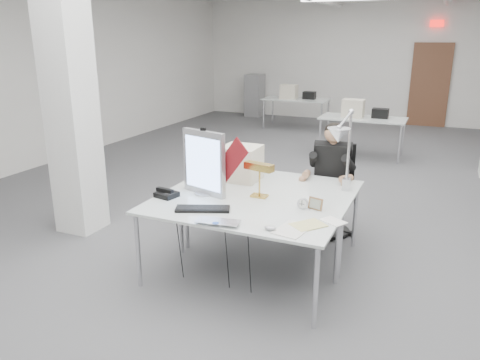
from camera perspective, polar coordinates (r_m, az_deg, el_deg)
The scene contains 23 objects.
room_shell at distance 6.47m, azimuth 9.71°, elevation 11.92°, with size 10.04×14.04×3.24m.
desk_main at distance 4.23m, azimuth -0.24°, elevation -3.84°, with size 1.80×0.90×0.03m, color silver.
desk_second at distance 5.03m, azimuth 3.90°, elevation -0.46°, with size 1.80×0.90×0.03m, color silver.
bg_desk_a at distance 9.35m, azimuth 14.76°, elevation 7.27°, with size 1.60×0.80×0.03m, color silver.
bg_desk_b at distance 11.91m, azimuth 6.89°, elevation 9.74°, with size 1.60×0.80×0.03m, color silver.
filing_cabinet at distance 13.85m, azimuth 1.80°, elevation 10.29°, with size 0.45×0.55×1.20m, color gray.
office_chair at distance 5.55m, azimuth 11.08°, elevation -1.21°, with size 0.53×0.53×1.08m, color black, non-canonical shape.
seated_person at distance 5.40m, azimuth 11.18°, elevation 2.25°, with size 0.51×0.63×0.95m, color black, non-canonical shape.
monitor at distance 4.58m, azimuth -4.42°, elevation 2.10°, with size 0.51×0.05×0.64m, color #A9A8AD.
pennant at distance 4.40m, azimuth -1.11°, elevation 2.39°, with size 0.46×0.01×0.19m, color maroon.
keyboard at distance 4.24m, azimuth -4.57°, elevation -3.52°, with size 0.49×0.16×0.02m, color black.
laptop at distance 3.88m, azimuth -2.99°, elevation -5.47°, with size 0.38×0.24×0.03m, color #A8A9AD.
mouse at distance 3.81m, azimuth 3.68°, elevation -5.86°, with size 0.10×0.06×0.04m, color #A4A4A9.
bankers_lamp at distance 4.52m, azimuth 2.40°, elevation 0.15°, with size 0.32×0.13×0.37m, color #BC823A, non-canonical shape.
desk_phone at distance 4.62m, azimuth -8.93°, elevation -1.76°, with size 0.19×0.17×0.05m, color black.
picture_frame_left at distance 4.82m, azimuth -6.01°, elevation -0.49°, with size 0.13×0.01×0.11m, color #A36F46.
picture_frame_right at distance 4.28m, azimuth 9.19°, elevation -2.86°, with size 0.14×0.01×0.11m, color #986941.
desk_clock at distance 4.29m, azimuth 7.62°, elevation -2.84°, with size 0.10×0.10×0.03m, color silver.
paper_stack_a at distance 3.84m, azimuth 6.40°, elevation -6.00°, with size 0.23×0.33×0.01m, color silver.
paper_stack_b at distance 3.94m, azimuth 8.31°, elevation -5.46°, with size 0.20×0.27×0.01m, color #D2C87D.
paper_stack_c at distance 4.05m, azimuth 11.30°, elevation -4.95°, with size 0.20×0.14×0.01m, color white.
beige_monitor at distance 5.07m, azimuth 0.15°, elevation 2.08°, with size 0.39×0.37×0.37m, color beige.
architect_lamp at distance 4.54m, azimuth 12.53°, elevation 3.22°, with size 0.24×0.69×0.88m, color silver, non-canonical shape.
Camera 1 is at (1.59, -6.12, 2.26)m, focal length 35.00 mm.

